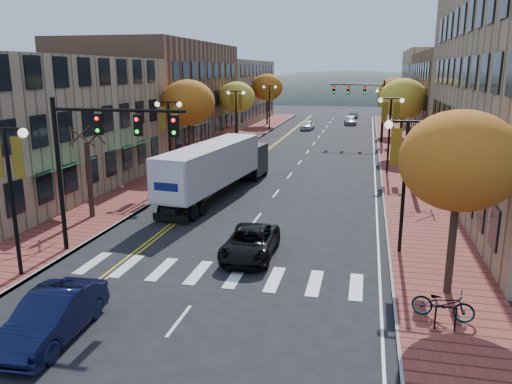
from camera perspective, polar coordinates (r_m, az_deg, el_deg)
The scene contains 32 objects.
ground at distance 19.02m, azimuth -6.58°, elevation -11.63°, with size 200.00×200.00×0.00m, color black.
sidewalk_left at distance 51.52m, azimuth -4.30°, elevation 4.76°, with size 4.00×85.00×0.15m, color brown.
sidewalk_right at distance 49.45m, azimuth 16.14°, elevation 3.88°, with size 4.00×85.00×0.15m, color brown.
building_left_near at distance 37.21m, azimuth -25.49°, elevation 6.87°, with size 12.00×22.00×9.00m, color #9E8966.
building_left_mid at distance 57.01m, azimuth -11.23°, elevation 10.90°, with size 12.00×24.00×11.00m, color brown.
building_left_far at distance 80.55m, azimuth -3.97°, elevation 11.37°, with size 12.00×26.00×9.50m, color #9E8966.
building_right_mid at distance 59.64m, azimuth 25.21°, elevation 9.50°, with size 15.00×24.00×10.00m, color brown.
building_right_far at distance 81.23m, azimuth 21.98°, elevation 10.97°, with size 15.00×20.00×11.00m, color #9E8966.
tree_left_a at distance 28.96m, azimuth -18.49°, elevation 1.35°, with size 0.28×0.28×4.20m.
tree_left_b at distance 42.91m, azimuth -7.75°, elevation 10.09°, with size 4.48×4.48×7.21m.
tree_left_c at distance 58.18m, azimuth -2.23°, elevation 10.76°, with size 4.16×4.16×6.69m.
tree_left_d at distance 75.69m, azimuth 1.31°, elevation 11.89°, with size 4.61×4.61×7.42m.
tree_right_a at distance 18.72m, azimuth 22.28°, elevation 3.29°, with size 4.16×4.16×6.69m.
tree_right_b at distance 34.84m, azimuth 17.69°, elevation 3.42°, with size 0.28×0.28×4.20m.
tree_right_c at distance 50.36m, azimuth 16.46°, elevation 10.19°, with size 4.48×4.48×7.21m.
tree_right_d at distance 66.32m, azimuth 15.61°, elevation 10.85°, with size 4.35×4.35×7.00m.
lamp_left_a at distance 21.29m, azimuth -26.38°, elevation 1.95°, with size 1.96×0.36×6.05m.
lamp_left_b at distance 35.03m, azimuth -9.90°, elevation 7.30°, with size 1.96×0.36×6.05m.
lamp_left_c at distance 52.06m, azimuth -2.30°, elevation 9.56°, with size 1.96×0.36×6.05m.
lamp_left_d at distance 69.57m, azimuth 1.55°, elevation 10.64°, with size 1.96×0.36×6.05m.
lamp_right_a at distance 22.58m, azimuth 16.74°, elevation 3.42°, with size 1.96×0.36×6.05m.
lamp_right_b at distance 40.40m, azimuth 15.07°, elevation 7.88°, with size 1.96×0.36×6.05m.
lamp_right_c at distance 58.34m, azimuth 14.42°, elevation 9.60°, with size 1.96×0.36×6.05m.
traffic_mast_near at distance 22.48m, azimuth -17.75°, elevation 4.93°, with size 6.10×0.35×7.00m.
traffic_mast_far at distance 58.27m, azimuth 12.44°, elevation 10.33°, with size 6.10×0.34×7.00m.
semi_truck at distance 32.81m, azimuth -4.34°, elevation 3.12°, with size 3.85×14.37×3.55m.
navy_sedan at distance 17.04m, azimuth -22.25°, elevation -13.01°, with size 1.58×4.53×1.49m, color black.
black_suv at distance 22.34m, azimuth -0.66°, elevation -5.81°, with size 2.13×4.61×1.28m, color black.
car_far_white at distance 70.17m, azimuth 5.92°, elevation 7.61°, with size 1.54×3.83×1.30m, color white.
car_far_silver at distance 77.62m, azimuth 10.71°, elevation 8.00°, with size 1.69×4.16×1.21m, color #A3A3AA.
car_far_oncoming at distance 89.29m, azimuth 11.14°, elevation 8.74°, with size 1.37×3.94×1.30m, color #A4A5AC.
bicycle at distance 17.87m, azimuth 20.61°, elevation -11.85°, with size 0.69×1.97×1.04m, color gray.
Camera 1 is at (5.79, -16.18, 8.14)m, focal length 35.00 mm.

